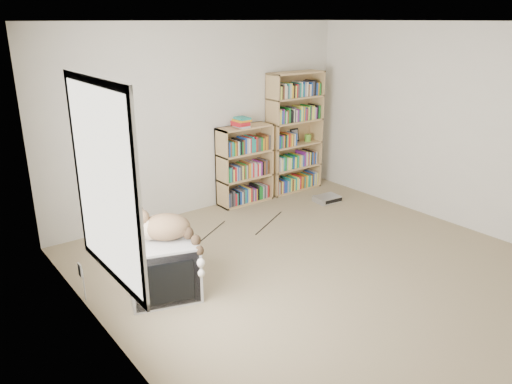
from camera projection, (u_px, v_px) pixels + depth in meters
floor at (334, 275)px, 5.18m from camera, size 4.50×5.00×0.01m
wall_back at (203, 120)px, 6.65m from camera, size 4.50×0.02×2.50m
wall_left at (115, 211)px, 3.48m from camera, size 0.02×5.00×2.50m
wall_right at (470, 129)px, 6.05m from camera, size 0.02×5.00×2.50m
ceiling at (348, 21)px, 4.36m from camera, size 4.50×5.00×0.02m
window at (104, 183)px, 3.59m from camera, size 0.02×1.22×1.52m
crt_tv at (162, 268)px, 4.75m from camera, size 0.79×0.75×0.56m
cat at (171, 232)px, 4.63m from camera, size 0.58×0.73×0.55m
bookcase_tall at (294, 136)px, 7.52m from camera, size 0.90×0.30×1.80m
bookcase_short at (244, 168)px, 7.11m from camera, size 0.81×0.30×1.12m
book_stack at (241, 122)px, 6.79m from camera, size 0.20×0.26×0.14m
green_mug at (307, 138)px, 7.68m from camera, size 0.10×0.10×0.11m
framed_print at (294, 135)px, 7.64m from camera, size 0.15×0.05×0.20m
dvd_player at (327, 199)px, 7.26m from camera, size 0.38×0.29×0.08m
wall_outlet at (80, 270)px, 4.62m from camera, size 0.01×0.08×0.13m
floor_cables at (236, 231)px, 6.26m from camera, size 1.20×0.70×0.01m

